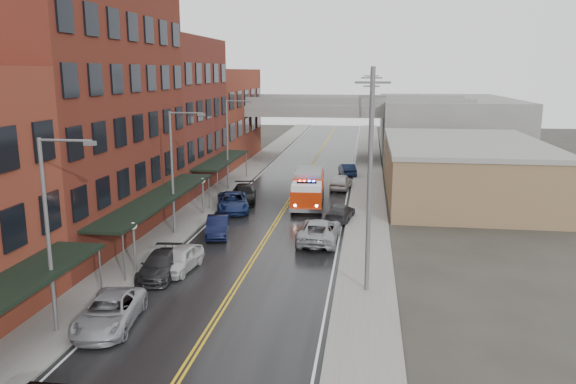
{
  "coord_description": "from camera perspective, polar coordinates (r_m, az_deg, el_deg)",
  "views": [
    {
      "loc": [
        7.06,
        -13.99,
        11.76
      ],
      "look_at": [
        1.29,
        26.17,
        3.0
      ],
      "focal_mm": 35.0,
      "sensor_mm": 36.0,
      "label": 1
    }
  ],
  "objects": [
    {
      "name": "parked_car_left_3",
      "position": [
        33.82,
        -12.89,
        -7.25
      ],
      "size": [
        2.37,
        4.91,
        1.38
      ],
      "primitive_type": "imported",
      "rotation": [
        0.0,
        0.0,
        0.09
      ],
      "color": "black",
      "rests_on": "ground"
    },
    {
      "name": "brick_building_far",
      "position": [
        75.03,
        -7.66,
        7.68
      ],
      "size": [
        9.0,
        20.0,
        12.0
      ],
      "primitive_type": "cube",
      "color": "maroon",
      "rests_on": "ground"
    },
    {
      "name": "parked_car_left_6",
      "position": [
        48.29,
        -5.62,
        -1.01
      ],
      "size": [
        3.92,
        6.11,
        1.57
      ],
      "primitive_type": "imported",
      "rotation": [
        0.0,
        0.0,
        0.25
      ],
      "color": "navy",
      "rests_on": "ground"
    },
    {
      "name": "street_lamp_2",
      "position": [
        56.06,
        -5.96,
        5.39
      ],
      "size": [
        2.64,
        0.22,
        9.0
      ],
      "color": "#59595B",
      "rests_on": "ground"
    },
    {
      "name": "utility_pole_2",
      "position": [
        69.2,
        8.34,
        7.54
      ],
      "size": [
        1.8,
        0.24,
        12.0
      ],
      "color": "#59595B",
      "rests_on": "ground"
    },
    {
      "name": "parked_car_right_3",
      "position": [
        64.73,
        6.03,
        2.29
      ],
      "size": [
        2.35,
        4.51,
        1.42
      ],
      "primitive_type": "imported",
      "rotation": [
        0.0,
        0.0,
        3.35
      ],
      "color": "black",
      "rests_on": "ground"
    },
    {
      "name": "utility_pole_1",
      "position": [
        49.29,
        8.33,
        5.7
      ],
      "size": [
        1.8,
        0.24,
        12.0
      ],
      "color": "#59595B",
      "rests_on": "ground"
    },
    {
      "name": "globe_lamp_2",
      "position": [
        46.96,
        -8.65,
        0.44
      ],
      "size": [
        0.44,
        0.44,
        3.12
      ],
      "color": "#59595B",
      "rests_on": "ground"
    },
    {
      "name": "parked_car_right_2",
      "position": [
        57.15,
        5.43,
        1.06
      ],
      "size": [
        2.4,
        4.82,
        1.58
      ],
      "primitive_type": "imported",
      "rotation": [
        0.0,
        0.0,
        3.02
      ],
      "color": "silver",
      "rests_on": "ground"
    },
    {
      "name": "brick_building_c",
      "position": [
        58.32,
        -12.39,
        7.72
      ],
      "size": [
        9.0,
        15.0,
        15.0
      ],
      "primitive_type": "cube",
      "color": "#5A231B",
      "rests_on": "ground"
    },
    {
      "name": "curb_right",
      "position": [
        45.53,
        6.14,
        -2.76
      ],
      "size": [
        0.3,
        160.0,
        0.15
      ],
      "primitive_type": "cube",
      "color": "gray",
      "rests_on": "ground"
    },
    {
      "name": "sidewalk_right",
      "position": [
        45.51,
        8.21,
        -2.82
      ],
      "size": [
        3.0,
        160.0,
        0.15
      ],
      "primitive_type": "cube",
      "color": "slate",
      "rests_on": "ground"
    },
    {
      "name": "parked_car_left_7",
      "position": [
        51.36,
        -4.53,
        -0.2
      ],
      "size": [
        3.11,
        5.69,
        1.56
      ],
      "primitive_type": "imported",
      "rotation": [
        0.0,
        0.0,
        0.18
      ],
      "color": "black",
      "rests_on": "ground"
    },
    {
      "name": "parked_car_left_2",
      "position": [
        28.11,
        -17.68,
        -11.54
      ],
      "size": [
        3.05,
        5.49,
        1.45
      ],
      "primitive_type": "imported",
      "rotation": [
        0.0,
        0.0,
        0.13
      ],
      "color": "#93959B",
      "rests_on": "ground"
    },
    {
      "name": "awning_2",
      "position": [
        57.07,
        -6.7,
        3.26
      ],
      "size": [
        2.6,
        13.0,
        3.09
      ],
      "color": "black",
      "rests_on": "ground"
    },
    {
      "name": "fire_truck",
      "position": [
        49.76,
        2.07,
        0.43
      ],
      "size": [
        3.7,
        8.37,
        3.0
      ],
      "rotation": [
        0.0,
        0.0,
        0.06
      ],
      "color": "#AC2507",
      "rests_on": "ground"
    },
    {
      "name": "utility_pole_0",
      "position": [
        29.5,
        8.31,
        1.4
      ],
      "size": [
        1.8,
        0.24,
        12.0
      ],
      "color": "#59595B",
      "rests_on": "ground"
    },
    {
      "name": "tan_building",
      "position": [
        55.5,
        17.34,
        2.02
      ],
      "size": [
        14.0,
        22.0,
        5.0
      ],
      "primitive_type": "cube",
      "color": "olive",
      "rests_on": "ground"
    },
    {
      "name": "street_lamp_0",
      "position": [
        26.68,
        -22.84,
        -3.06
      ],
      "size": [
        2.64,
        0.22,
        9.0
      ],
      "color": "#59595B",
      "rests_on": "ground"
    },
    {
      "name": "parked_car_right_0",
      "position": [
        39.47,
        3.19,
        -3.94
      ],
      "size": [
        2.87,
        5.91,
        1.62
      ],
      "primitive_type": "imported",
      "rotation": [
        0.0,
        0.0,
        3.11
      ],
      "color": "#97999E",
      "rests_on": "ground"
    },
    {
      "name": "street_lamp_1",
      "position": [
        40.88,
        -11.39,
        2.69
      ],
      "size": [
        2.64,
        0.22,
        9.0
      ],
      "color": "#59595B",
      "rests_on": "ground"
    },
    {
      "name": "parked_car_left_5",
      "position": [
        41.14,
        -7.16,
        -3.48
      ],
      "size": [
        2.35,
        4.56,
        1.43
      ],
      "primitive_type": "imported",
      "rotation": [
        0.0,
        0.0,
        0.2
      ],
      "color": "black",
      "rests_on": "ground"
    },
    {
      "name": "globe_lamp_1",
      "position": [
        34.2,
        -15.4,
        -4.3
      ],
      "size": [
        0.44,
        0.44,
        3.12
      ],
      "color": "#59595B",
      "rests_on": "ground"
    },
    {
      "name": "awning_1",
      "position": [
        40.7,
        -12.98,
        -0.58
      ],
      "size": [
        2.6,
        18.0,
        3.09
      ],
      "color": "black",
      "rests_on": "ground"
    },
    {
      "name": "parked_car_right_1",
      "position": [
        45.22,
        5.32,
        -2.08
      ],
      "size": [
        2.5,
        4.77,
        1.32
      ],
      "primitive_type": "imported",
      "rotation": [
        0.0,
        0.0,
        3.0
      ],
      "color": "#2B2B2E",
      "rests_on": "ground"
    },
    {
      "name": "road",
      "position": [
        46.07,
        -0.91,
        -2.59
      ],
      "size": [
        11.0,
        160.0,
        0.02
      ],
      "primitive_type": "cube",
      "color": "black",
      "rests_on": "ground"
    },
    {
      "name": "brick_building_b",
      "position": [
        42.31,
        -20.8,
        7.66
      ],
      "size": [
        9.0,
        20.0,
        18.0
      ],
      "primitive_type": "cube",
      "color": "#501F15",
      "rests_on": "ground"
    },
    {
      "name": "curb_left",
      "position": [
        47.25,
        -7.7,
        -2.24
      ],
      "size": [
        0.3,
        160.0,
        0.15
      ],
      "primitive_type": "cube",
      "color": "gray",
      "rests_on": "ground"
    },
    {
      "name": "sidewalk_left",
      "position": [
        47.72,
        -9.61,
        -2.16
      ],
      "size": [
        3.0,
        160.0,
        0.15
      ],
      "primitive_type": "cube",
      "color": "slate",
      "rests_on": "ground"
    },
    {
      "name": "right_far_block",
      "position": [
        85.05,
        15.63,
        6.51
      ],
      "size": [
        18.0,
        30.0,
        8.0
      ],
      "primitive_type": "cube",
      "color": "slate",
      "rests_on": "ground"
    },
    {
      "name": "overpass",
      "position": [
        76.53,
        2.89,
        7.84
      ],
      "size": [
        40.0,
        10.0,
        7.5
      ],
      "color": "slate",
      "rests_on": "ground"
    },
    {
      "name": "parked_car_left_4",
      "position": [
        34.5,
        -10.91,
        -6.7
      ],
      "size": [
        2.14,
        4.42,
        1.45
      ],
      "primitive_type": "imported",
      "rotation": [
        0.0,
        0.0,
        -0.1
      ],
      "color": "silver",
      "rests_on": "ground"
    }
  ]
}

